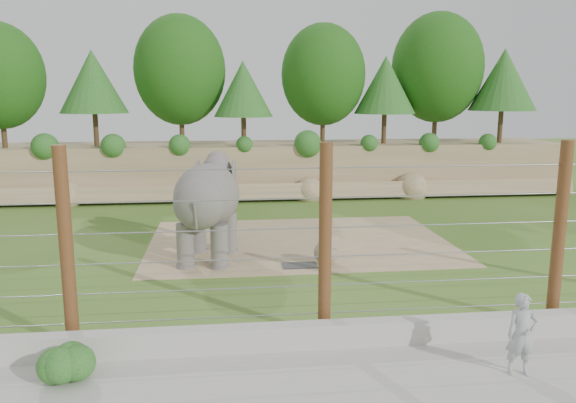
{
  "coord_description": "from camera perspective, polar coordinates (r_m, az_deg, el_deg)",
  "views": [
    {
      "loc": [
        -1.99,
        -15.23,
        4.91
      ],
      "look_at": [
        0.0,
        2.0,
        1.6
      ],
      "focal_mm": 35.0,
      "sensor_mm": 36.0,
      "label": 1
    }
  ],
  "objects": [
    {
      "name": "back_embankment",
      "position": [
        28.04,
        -1.32,
        8.87
      ],
      "size": [
        30.0,
        5.52,
        8.77
      ],
      "color": "#8A7351",
      "rests_on": "ground"
    },
    {
      "name": "retaining_wall",
      "position": [
        11.41,
        4.14,
        -13.32
      ],
      "size": [
        26.0,
        0.35,
        0.5
      ],
      "primitive_type": "cube",
      "color": "beige",
      "rests_on": "ground"
    },
    {
      "name": "elephant",
      "position": [
        16.82,
        -8.19,
        -0.91
      ],
      "size": [
        2.26,
        4.0,
        3.05
      ],
      "primitive_type": null,
      "rotation": [
        0.0,
        0.0,
        -0.18
      ],
      "color": "#67625D",
      "rests_on": "ground"
    },
    {
      "name": "walkway",
      "position": [
        9.78,
        6.42,
        -19.36
      ],
      "size": [
        26.0,
        4.0,
        0.01
      ],
      "primitive_type": "cube",
      "color": "beige",
      "rests_on": "ground"
    },
    {
      "name": "barrier_fence",
      "position": [
        11.29,
        3.79,
        -4.15
      ],
      "size": [
        20.26,
        0.26,
        4.0
      ],
      "color": "#552E15",
      "rests_on": "ground"
    },
    {
      "name": "dirt_patch",
      "position": [
        19.04,
        1.15,
        -4.11
      ],
      "size": [
        10.0,
        7.0,
        0.02
      ],
      "primitive_type": "cube",
      "color": "tan",
      "rests_on": "ground"
    },
    {
      "name": "walkway_shrub",
      "position": [
        10.8,
        -21.38,
        -14.65
      ],
      "size": [
        0.78,
        0.78,
        0.78
      ],
      "primitive_type": "sphere",
      "color": "#225B22",
      "rests_on": "walkway"
    },
    {
      "name": "ground",
      "position": [
        16.12,
        0.82,
        -6.93
      ],
      "size": [
        90.0,
        90.0,
        0.0
      ],
      "primitive_type": "plane",
      "color": "#3D691D",
      "rests_on": "ground"
    },
    {
      "name": "stone_ball",
      "position": [
        16.51,
        3.87,
        -5.16
      ],
      "size": [
        0.71,
        0.71,
        0.71
      ],
      "primitive_type": "sphere",
      "color": "gray",
      "rests_on": "dirt_patch"
    },
    {
      "name": "drain_grate",
      "position": [
        16.39,
        1.21,
        -6.5
      ],
      "size": [
        1.0,
        0.6,
        0.03
      ],
      "primitive_type": "cube",
      "color": "#262628",
      "rests_on": "dirt_patch"
    },
    {
      "name": "zookeeper",
      "position": [
        10.94,
        22.65,
        -12.38
      ],
      "size": [
        0.58,
        0.41,
        1.49
      ],
      "primitive_type": "imported",
      "rotation": [
        0.0,
        0.0,
        -0.11
      ],
      "color": "#A3A8AC",
      "rests_on": "walkway"
    }
  ]
}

